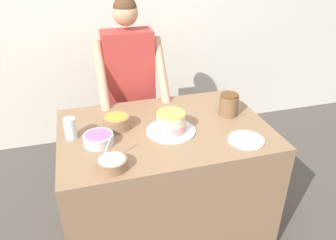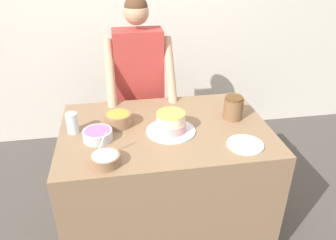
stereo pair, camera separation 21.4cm
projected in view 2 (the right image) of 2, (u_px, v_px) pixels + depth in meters
The scene contains 10 objects.
wall_back at pixel (142, 19), 3.36m from camera, with size 10.00×0.05×2.60m.
counter at pixel (165, 179), 2.44m from camera, with size 1.41×0.95×0.89m.
person_baker at pixel (139, 78), 2.76m from camera, with size 0.55×0.47×1.65m.
cake at pixel (171, 124), 2.15m from camera, with size 0.33×0.33×0.14m.
frosting_bowl_orange at pixel (118, 119), 2.23m from camera, with size 0.18×0.18×0.09m.
frosting_bowl_white at pixel (105, 159), 1.84m from camera, with size 0.17×0.17×0.17m.
frosting_bowl_purple at pixel (98, 135), 2.08m from camera, with size 0.19×0.19×0.07m.
drinking_glass at pixel (72, 123), 2.14m from camera, with size 0.08×0.08×0.14m.
ceramic_plate at pixel (245, 145), 2.03m from camera, with size 0.23×0.23×0.01m.
stoneware_jar at pixel (233, 108), 2.31m from camera, with size 0.14×0.14×0.16m.
Camera 2 is at (-0.30, -1.43, 2.00)m, focal length 35.00 mm.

